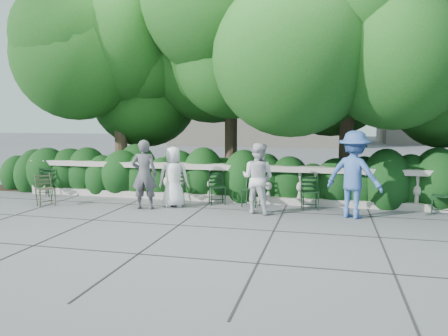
% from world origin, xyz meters
% --- Properties ---
extents(ground, '(90.00, 90.00, 0.00)m').
position_xyz_m(ground, '(0.00, 0.00, 0.00)').
color(ground, '#505358').
rests_on(ground, ground).
extents(balustrade, '(12.00, 0.44, 1.00)m').
position_xyz_m(balustrade, '(0.00, 1.80, 0.49)').
color(balustrade, '#9E998E').
rests_on(balustrade, ground).
extents(shrub_hedge, '(15.00, 2.60, 1.70)m').
position_xyz_m(shrub_hedge, '(0.00, 3.00, 0.00)').
color(shrub_hedge, black).
rests_on(shrub_hedge, ground).
extents(tree_canopy, '(15.04, 6.52, 6.78)m').
position_xyz_m(tree_canopy, '(0.69, 3.19, 3.96)').
color(tree_canopy, '#3F3023').
rests_on(tree_canopy, ground).
extents(chair_a, '(0.57, 0.59, 0.84)m').
position_xyz_m(chair_a, '(-5.33, 1.15, 0.00)').
color(chair_a, black).
rests_on(chair_a, ground).
extents(chair_b, '(0.58, 0.60, 0.84)m').
position_xyz_m(chair_b, '(-1.32, 1.18, 0.00)').
color(chair_b, black).
rests_on(chair_b, ground).
extents(chair_c, '(0.53, 0.56, 0.84)m').
position_xyz_m(chair_c, '(0.61, 1.13, 0.00)').
color(chair_c, black).
rests_on(chair_c, ground).
extents(chair_d, '(0.61, 0.62, 0.84)m').
position_xyz_m(chair_d, '(-0.21, 1.24, 0.00)').
color(chair_d, black).
rests_on(chair_d, ground).
extents(chair_e, '(0.53, 0.56, 0.84)m').
position_xyz_m(chair_e, '(2.13, 1.12, 0.00)').
color(chair_e, black).
rests_on(chair_e, ground).
extents(chair_f, '(0.55, 0.57, 0.84)m').
position_xyz_m(chair_f, '(5.05, 1.23, 0.00)').
color(chair_f, black).
rests_on(chair_f, ground).
extents(chair_weathered, '(0.65, 0.64, 0.84)m').
position_xyz_m(chair_weathered, '(-4.36, 0.02, 0.00)').
color(chair_weathered, black).
rests_on(chair_weathered, ground).
extents(person_businessman, '(0.85, 0.67, 1.53)m').
position_xyz_m(person_businessman, '(-1.25, 0.78, 0.77)').
color(person_businessman, silver).
rests_on(person_businessman, ground).
extents(person_woman_grey, '(0.70, 0.53, 1.72)m').
position_xyz_m(person_woman_grey, '(-1.87, 0.38, 0.86)').
color(person_woman_grey, '#444349').
rests_on(person_woman_grey, ground).
extents(person_casual_man, '(0.96, 0.84, 1.67)m').
position_xyz_m(person_casual_man, '(0.92, 0.57, 0.83)').
color(person_casual_man, silver).
rests_on(person_casual_man, ground).
extents(person_older_blue, '(1.45, 1.17, 1.96)m').
position_xyz_m(person_older_blue, '(3.09, 0.62, 0.98)').
color(person_older_blue, '#325396').
rests_on(person_older_blue, ground).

